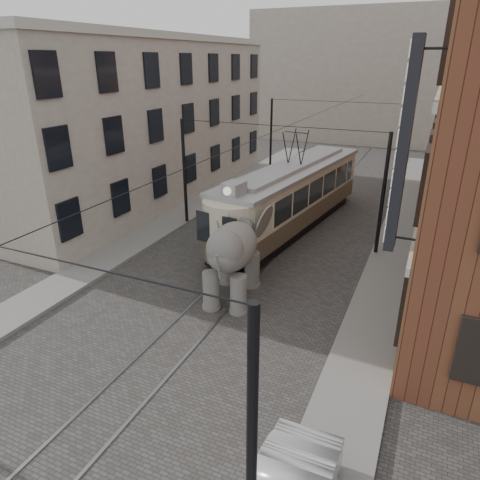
% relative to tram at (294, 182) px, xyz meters
% --- Properties ---
extents(ground, '(120.00, 120.00, 0.00)m').
position_rel_tram_xyz_m(ground, '(-0.24, -7.88, -2.72)').
color(ground, '#43403E').
extents(tram_rails, '(1.54, 80.00, 0.02)m').
position_rel_tram_xyz_m(tram_rails, '(-0.24, -7.88, -2.71)').
color(tram_rails, slate).
rests_on(tram_rails, ground).
extents(sidewalk_right, '(2.00, 60.00, 0.15)m').
position_rel_tram_xyz_m(sidewalk_right, '(5.76, -7.88, -2.64)').
color(sidewalk_right, slate).
rests_on(sidewalk_right, ground).
extents(sidewalk_left, '(2.00, 60.00, 0.15)m').
position_rel_tram_xyz_m(sidewalk_left, '(-6.74, -7.88, -2.64)').
color(sidewalk_left, slate).
rests_on(sidewalk_left, ground).
extents(stucco_building, '(7.00, 24.00, 10.00)m').
position_rel_tram_xyz_m(stucco_building, '(-11.24, 2.12, 2.28)').
color(stucco_building, gray).
rests_on(stucco_building, ground).
extents(distant_block, '(28.00, 10.00, 14.00)m').
position_rel_tram_xyz_m(distant_block, '(-0.24, 32.12, 4.28)').
color(distant_block, gray).
rests_on(distant_block, ground).
extents(catenary, '(11.00, 30.20, 6.00)m').
position_rel_tram_xyz_m(catenary, '(-0.44, -2.88, 0.28)').
color(catenary, black).
rests_on(catenary, ground).
extents(tram, '(4.68, 13.96, 5.44)m').
position_rel_tram_xyz_m(tram, '(0.00, 0.00, 0.00)').
color(tram, beige).
rests_on(tram, ground).
extents(elephant, '(3.90, 6.00, 3.43)m').
position_rel_tram_xyz_m(elephant, '(0.22, -8.48, -1.00)').
color(elephant, slate).
rests_on(elephant, ground).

